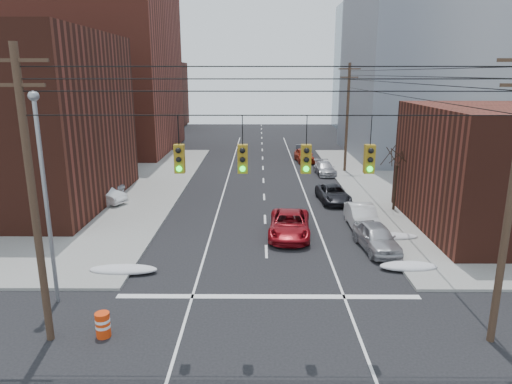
{
  "coord_description": "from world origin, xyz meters",
  "views": [
    {
      "loc": [
        -0.43,
        -12.61,
        9.98
      ],
      "look_at": [
        -0.61,
        14.14,
        3.0
      ],
      "focal_mm": 32.0,
      "sensor_mm": 36.0,
      "label": 1
    }
  ],
  "objects_px": {
    "parked_car_b": "(362,217)",
    "lot_car_c": "(67,185)",
    "red_pickup": "(290,225)",
    "parked_car_c": "(333,194)",
    "parked_car_e": "(304,155)",
    "parked_car_f": "(301,150)",
    "lot_car_d": "(77,174)",
    "parked_car_d": "(325,168)",
    "construction_barrel": "(103,324)",
    "parked_car_a": "(377,237)",
    "lot_car_a": "(101,194)",
    "lot_car_b": "(91,187)"
  },
  "relations": [
    {
      "from": "parked_car_f",
      "to": "lot_car_c",
      "type": "bearing_deg",
      "value": -134.06
    },
    {
      "from": "parked_car_b",
      "to": "parked_car_a",
      "type": "bearing_deg",
      "value": -89.9
    },
    {
      "from": "parked_car_a",
      "to": "lot_car_b",
      "type": "relative_size",
      "value": 0.83
    },
    {
      "from": "parked_car_f",
      "to": "parked_car_d",
      "type": "bearing_deg",
      "value": -78.83
    },
    {
      "from": "lot_car_a",
      "to": "lot_car_b",
      "type": "relative_size",
      "value": 0.77
    },
    {
      "from": "red_pickup",
      "to": "parked_car_b",
      "type": "height_order",
      "value": "parked_car_b"
    },
    {
      "from": "parked_car_a",
      "to": "lot_car_c",
      "type": "distance_m",
      "value": 26.24
    },
    {
      "from": "lot_car_b",
      "to": "construction_barrel",
      "type": "relative_size",
      "value": 5.43
    },
    {
      "from": "red_pickup",
      "to": "parked_car_d",
      "type": "bearing_deg",
      "value": 79.84
    },
    {
      "from": "parked_car_e",
      "to": "parked_car_f",
      "type": "distance_m",
      "value": 4.52
    },
    {
      "from": "parked_car_a",
      "to": "lot_car_b",
      "type": "xyz_separation_m",
      "value": [
        -20.74,
        11.5,
        0.14
      ]
    },
    {
      "from": "red_pickup",
      "to": "parked_car_b",
      "type": "bearing_deg",
      "value": 22.41
    },
    {
      "from": "parked_car_e",
      "to": "parked_car_c",
      "type": "bearing_deg",
      "value": -93.39
    },
    {
      "from": "parked_car_e",
      "to": "parked_car_a",
      "type": "bearing_deg",
      "value": -92.38
    },
    {
      "from": "parked_car_a",
      "to": "parked_car_e",
      "type": "distance_m",
      "value": 27.27
    },
    {
      "from": "parked_car_b",
      "to": "construction_barrel",
      "type": "height_order",
      "value": "parked_car_b"
    },
    {
      "from": "parked_car_c",
      "to": "parked_car_d",
      "type": "bearing_deg",
      "value": 81.23
    },
    {
      "from": "lot_car_c",
      "to": "lot_car_d",
      "type": "relative_size",
      "value": 0.95
    },
    {
      "from": "lot_car_d",
      "to": "lot_car_b",
      "type": "bearing_deg",
      "value": -165.21
    },
    {
      "from": "lot_car_a",
      "to": "construction_barrel",
      "type": "distance_m",
      "value": 19.47
    },
    {
      "from": "lot_car_d",
      "to": "red_pickup",
      "type": "bearing_deg",
      "value": -143.72
    },
    {
      "from": "parked_car_e",
      "to": "lot_car_d",
      "type": "distance_m",
      "value": 24.68
    },
    {
      "from": "red_pickup",
      "to": "construction_barrel",
      "type": "height_order",
      "value": "red_pickup"
    },
    {
      "from": "lot_car_a",
      "to": "parked_car_c",
      "type": "bearing_deg",
      "value": -62.87
    },
    {
      "from": "parked_car_f",
      "to": "red_pickup",
      "type": "bearing_deg",
      "value": -92.37
    },
    {
      "from": "parked_car_a",
      "to": "parked_car_c",
      "type": "xyz_separation_m",
      "value": [
        -0.9,
        10.25,
        -0.11
      ]
    },
    {
      "from": "parked_car_e",
      "to": "construction_barrel",
      "type": "height_order",
      "value": "parked_car_e"
    },
    {
      "from": "parked_car_a",
      "to": "lot_car_b",
      "type": "height_order",
      "value": "lot_car_b"
    },
    {
      "from": "red_pickup",
      "to": "parked_car_e",
      "type": "bearing_deg",
      "value": 86.98
    },
    {
      "from": "parked_car_c",
      "to": "construction_barrel",
      "type": "height_order",
      "value": "parked_car_c"
    },
    {
      "from": "lot_car_d",
      "to": "parked_car_f",
      "type": "bearing_deg",
      "value": -72.46
    },
    {
      "from": "parked_car_b",
      "to": "lot_car_c",
      "type": "height_order",
      "value": "parked_car_b"
    },
    {
      "from": "parked_car_d",
      "to": "parked_car_f",
      "type": "bearing_deg",
      "value": 93.11
    },
    {
      "from": "red_pickup",
      "to": "parked_car_c",
      "type": "distance_m",
      "value": 8.89
    },
    {
      "from": "parked_car_d",
      "to": "lot_car_d",
      "type": "height_order",
      "value": "lot_car_d"
    },
    {
      "from": "parked_car_a",
      "to": "lot_car_a",
      "type": "height_order",
      "value": "parked_car_a"
    },
    {
      "from": "red_pickup",
      "to": "parked_car_d",
      "type": "distance_m",
      "value": 18.74
    },
    {
      "from": "parked_car_c",
      "to": "lot_car_c",
      "type": "distance_m",
      "value": 22.3
    },
    {
      "from": "parked_car_b",
      "to": "parked_car_f",
      "type": "relative_size",
      "value": 1.22
    },
    {
      "from": "lot_car_c",
      "to": "parked_car_d",
      "type": "bearing_deg",
      "value": -65.89
    },
    {
      "from": "lot_car_b",
      "to": "construction_barrel",
      "type": "distance_m",
      "value": 22.08
    },
    {
      "from": "parked_car_b",
      "to": "parked_car_c",
      "type": "xyz_separation_m",
      "value": [
        -0.9,
        6.36,
        -0.12
      ]
    },
    {
      "from": "parked_car_a",
      "to": "parked_car_f",
      "type": "xyz_separation_m",
      "value": [
        -1.54,
        31.74,
        -0.14
      ]
    },
    {
      "from": "lot_car_d",
      "to": "construction_barrel",
      "type": "xyz_separation_m",
      "value": [
        10.9,
        -25.59,
        -0.4
      ]
    },
    {
      "from": "red_pickup",
      "to": "lot_car_a",
      "type": "height_order",
      "value": "lot_car_a"
    },
    {
      "from": "parked_car_e",
      "to": "lot_car_d",
      "type": "height_order",
      "value": "lot_car_d"
    },
    {
      "from": "red_pickup",
      "to": "parked_car_a",
      "type": "xyz_separation_m",
      "value": [
        4.9,
        -2.31,
        0.01
      ]
    },
    {
      "from": "parked_car_d",
      "to": "construction_barrel",
      "type": "xyz_separation_m",
      "value": [
        -12.75,
        -29.58,
        -0.12
      ]
    },
    {
      "from": "parked_car_e",
      "to": "parked_car_f",
      "type": "xyz_separation_m",
      "value": [
        0.06,
        4.52,
        -0.15
      ]
    },
    {
      "from": "red_pickup",
      "to": "parked_car_e",
      "type": "xyz_separation_m",
      "value": [
        3.3,
        24.91,
        0.02
      ]
    }
  ]
}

